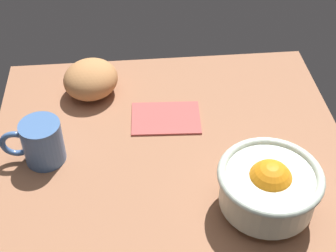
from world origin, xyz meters
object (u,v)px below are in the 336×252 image
bread_loaf (91,79)px  mug (41,142)px  napkin_folded (167,117)px  fruit_bowl (269,186)px

bread_loaf → mug: (-9.45, -20.97, 0.54)cm
bread_loaf → napkin_folded: bearing=-32.9°
fruit_bowl → mug: size_ratio=1.50×
fruit_bowl → bread_loaf: 50.02cm
bread_loaf → mug: bearing=-114.3°
fruit_bowl → bread_loaf: fruit_bowl is taller
bread_loaf → mug: mug is taller
napkin_folded → mug: 28.53cm
fruit_bowl → napkin_folded: bearing=120.5°
fruit_bowl → napkin_folded: (-15.78, 26.83, -5.72)cm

